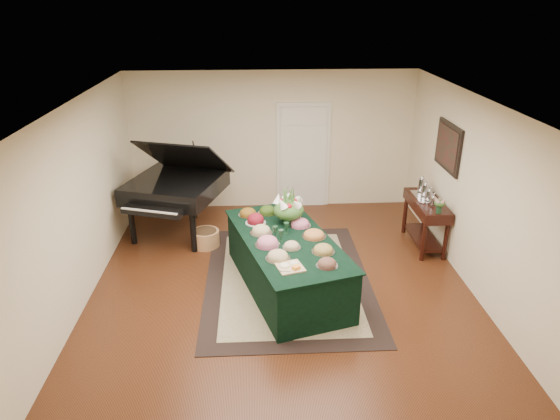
{
  "coord_description": "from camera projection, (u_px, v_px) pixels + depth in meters",
  "views": [
    {
      "loc": [
        -0.36,
        -6.44,
        3.97
      ],
      "look_at": [
        0.0,
        0.3,
        1.05
      ],
      "focal_mm": 32.0,
      "sensor_mm": 36.0,
      "label": 1
    }
  ],
  "objects": [
    {
      "name": "mahogany_sideboard",
      "position": [
        426.0,
        211.0,
        8.34
      ],
      "size": [
        0.45,
        1.23,
        0.84
      ],
      "color": "black",
      "rests_on": "ground"
    },
    {
      "name": "cutting_board",
      "position": [
        290.0,
        265.0,
        6.3
      ],
      "size": [
        0.39,
        0.39,
        0.1
      ],
      "color": "tan",
      "rests_on": "buffet_table"
    },
    {
      "name": "green_goblets",
      "position": [
        281.0,
        232.0,
        7.05
      ],
      "size": [
        0.24,
        0.31,
        0.18
      ],
      "color": "black",
      "rests_on": "buffet_table"
    },
    {
      "name": "kitchen_doorway",
      "position": [
        303.0,
        157.0,
        9.84
      ],
      "size": [
        1.05,
        0.07,
        2.1
      ],
      "color": "silver",
      "rests_on": "ground"
    },
    {
      "name": "buffet_table",
      "position": [
        286.0,
        262.0,
        7.22
      ],
      "size": [
        1.84,
        2.75,
        0.8
      ],
      "color": "black",
      "rests_on": "ground"
    },
    {
      "name": "ground",
      "position": [
        281.0,
        282.0,
        7.49
      ],
      "size": [
        6.0,
        6.0,
        0.0
      ],
      "primitive_type": "plane",
      "color": "black",
      "rests_on": "ground"
    },
    {
      "name": "wall_painting",
      "position": [
        448.0,
        147.0,
        7.91
      ],
      "size": [
        0.05,
        0.95,
        0.75
      ],
      "color": "black",
      "rests_on": "ground"
    },
    {
      "name": "pink_bouquet",
      "position": [
        440.0,
        204.0,
        7.72
      ],
      "size": [
        0.19,
        0.19,
        0.24
      ],
      "color": "black",
      "rests_on": "mahogany_sideboard"
    },
    {
      "name": "grand_piano",
      "position": [
        176.0,
        186.0,
        8.7
      ],
      "size": [
        1.94,
        2.05,
        1.78
      ],
      "color": "black",
      "rests_on": "ground"
    },
    {
      "name": "food_platters",
      "position": [
        282.0,
        230.0,
        7.2
      ],
      "size": [
        1.33,
        2.14,
        0.12
      ],
      "color": "silver",
      "rests_on": "buffet_table"
    },
    {
      "name": "floral_centerpiece",
      "position": [
        289.0,
        206.0,
        7.42
      ],
      "size": [
        0.48,
        0.48,
        0.48
      ],
      "color": "black",
      "rests_on": "buffet_table"
    },
    {
      "name": "area_rug",
      "position": [
        288.0,
        279.0,
        7.56
      ],
      "size": [
        2.45,
        3.43,
        0.01
      ],
      "color": "black",
      "rests_on": "ground"
    },
    {
      "name": "wicker_basket",
      "position": [
        206.0,
        238.0,
        8.51
      ],
      "size": [
        0.46,
        0.46,
        0.29
      ],
      "primitive_type": "cylinder",
      "color": "#A46E42",
      "rests_on": "ground"
    },
    {
      "name": "tea_service",
      "position": [
        426.0,
        191.0,
        8.32
      ],
      "size": [
        0.34,
        0.74,
        0.3
      ],
      "color": "silver",
      "rests_on": "mahogany_sideboard"
    }
  ]
}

